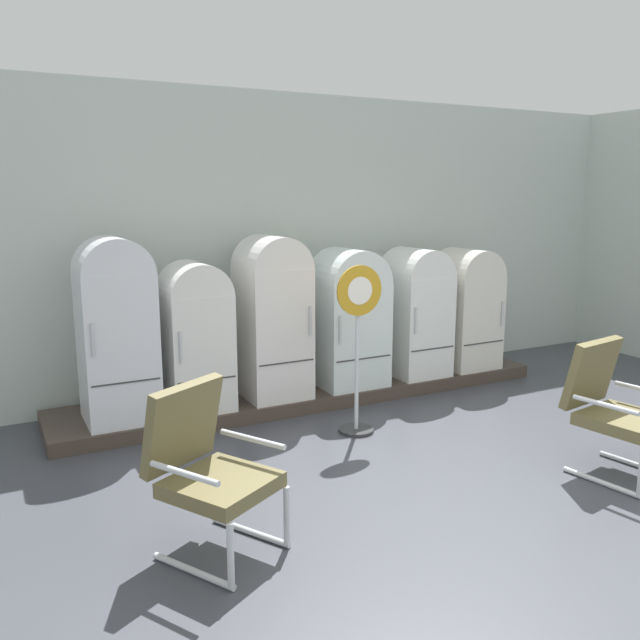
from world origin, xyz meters
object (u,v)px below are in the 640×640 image
at_px(refrigerator_2, 272,312).
at_px(refrigerator_3, 348,314).
at_px(armchair_left, 207,464).
at_px(armchair_right, 612,404).
at_px(sign_stand, 358,353).
at_px(refrigerator_0, 116,324).
at_px(refrigerator_4, 415,308).
at_px(refrigerator_5, 466,305).
at_px(refrigerator_1, 196,332).

relative_size(refrigerator_2, refrigerator_3, 1.11).
distance_m(armchair_left, armchair_right, 3.11).
distance_m(armchair_left, sign_stand, 2.21).
xyz_separation_m(refrigerator_0, refrigerator_4, (3.22, 0.02, -0.12)).
xyz_separation_m(refrigerator_2, refrigerator_3, (0.86, -0.00, -0.09)).
bearing_deg(armchair_left, sign_stand, 35.10).
distance_m(refrigerator_5, armchair_right, 2.72).
xyz_separation_m(refrigerator_1, armchair_right, (2.47, -2.57, -0.32)).
xyz_separation_m(refrigerator_1, refrigerator_5, (3.22, 0.02, -0.01)).
bearing_deg(sign_stand, armchair_right, -51.56).
bearing_deg(refrigerator_0, refrigerator_4, 0.36).
xyz_separation_m(refrigerator_2, sign_stand, (0.39, -0.98, -0.24)).
bearing_deg(refrigerator_5, armchair_left, -149.74).
xyz_separation_m(refrigerator_1, refrigerator_4, (2.51, 0.03, 0.01)).
distance_m(armchair_right, sign_stand, 2.08).
xyz_separation_m(armchair_right, sign_stand, (-1.29, 1.62, 0.19)).
bearing_deg(refrigerator_2, refrigerator_4, 0.20).
bearing_deg(armchair_right, armchair_left, 173.43).
bearing_deg(refrigerator_4, refrigerator_2, -179.80).
bearing_deg(refrigerator_4, refrigerator_0, -179.64).
xyz_separation_m(refrigerator_1, sign_stand, (1.18, -0.95, -0.13)).
distance_m(refrigerator_0, refrigerator_4, 3.22).
height_order(refrigerator_4, sign_stand, refrigerator_4).
relative_size(armchair_left, sign_stand, 0.67).
xyz_separation_m(refrigerator_2, refrigerator_5, (2.43, -0.00, -0.12)).
bearing_deg(sign_stand, refrigerator_2, 111.90).
distance_m(refrigerator_2, refrigerator_3, 0.86).
height_order(refrigerator_1, refrigerator_2, refrigerator_2).
height_order(refrigerator_4, armchair_left, refrigerator_4).
height_order(refrigerator_5, sign_stand, sign_stand).
bearing_deg(armchair_right, refrigerator_1, 133.81).
bearing_deg(refrigerator_2, refrigerator_3, -0.05).
bearing_deg(refrigerator_0, refrigerator_1, -1.02).
height_order(refrigerator_1, sign_stand, sign_stand).
bearing_deg(refrigerator_5, refrigerator_0, -179.82).
bearing_deg(refrigerator_2, refrigerator_0, -179.44).
distance_m(refrigerator_1, refrigerator_5, 3.22).
distance_m(refrigerator_2, sign_stand, 1.08).
distance_m(refrigerator_1, armchair_right, 3.58).
bearing_deg(refrigerator_2, armchair_right, -57.11).
bearing_deg(refrigerator_5, sign_stand, -154.46).
height_order(refrigerator_1, refrigerator_4, refrigerator_4).
bearing_deg(refrigerator_1, refrigerator_0, 178.98).
height_order(refrigerator_1, armchair_left, refrigerator_1).
bearing_deg(refrigerator_3, refrigerator_2, 179.95).
xyz_separation_m(refrigerator_0, refrigerator_1, (0.71, -0.01, -0.14)).
relative_size(refrigerator_1, refrigerator_5, 1.01).
bearing_deg(refrigerator_4, sign_stand, -143.52).
height_order(refrigerator_1, armchair_right, refrigerator_1).
xyz_separation_m(refrigerator_1, refrigerator_2, (0.79, 0.03, 0.12)).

